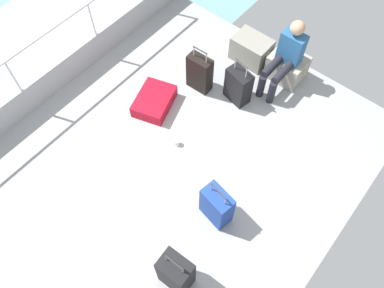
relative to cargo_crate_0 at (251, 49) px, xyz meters
The scene contains 13 objects.
ground_plane 2.18m from the cargo_crate_0, 82.03° to the right, with size 4.40×5.20×0.06m, color #939699.
gunwale_port 2.84m from the cargo_crate_0, 131.10° to the right, with size 0.06×5.20×0.45m, color #939699.
railing_port 2.90m from the cargo_crate_0, 131.10° to the right, with size 0.04×4.20×1.02m.
sea_wake 3.97m from the cargo_crate_0, 146.99° to the right, with size 12.00×12.00×0.01m.
cargo_crate_0 is the anchor object (origin of this frame).
cargo_crate_1 0.62m from the cargo_crate_0, ahead, with size 0.57×0.43×0.40m.
passenger_seated 0.73m from the cargo_crate_0, 12.00° to the right, with size 0.34×0.66×1.10m.
suitcase_0 2.68m from the cargo_crate_0, 63.89° to the right, with size 0.41×0.29×0.71m.
suitcase_1 0.82m from the cargo_crate_0, 68.89° to the right, with size 0.40×0.29×0.75m.
suitcase_2 1.73m from the cargo_crate_0, 108.34° to the right, with size 0.64×0.75×0.20m.
suitcase_3 3.56m from the cargo_crate_0, 68.23° to the right, with size 0.36×0.27×0.78m.
suitcase_4 0.99m from the cargo_crate_0, 105.55° to the right, with size 0.37×0.20×0.78m.
paper_cup 1.95m from the cargo_crate_0, 85.85° to the right, with size 0.08×0.08×0.10m, color white.
Camera 1 is at (1.75, -1.77, 4.62)m, focal length 36.29 mm.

